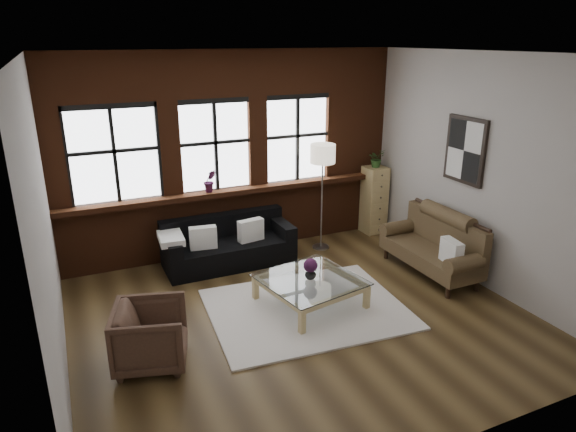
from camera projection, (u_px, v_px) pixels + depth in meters
name	position (u px, v px, depth m)	size (l,w,h in m)	color
floor	(300.00, 316.00, 6.54)	(5.50, 5.50, 0.00)	#3D2C16
ceiling	(303.00, 53.00, 5.48)	(5.50, 5.50, 0.00)	white
wall_back	(233.00, 154.00, 8.16)	(5.50, 5.50, 0.00)	#AFA9A3
wall_front	(446.00, 285.00, 3.86)	(5.50, 5.50, 0.00)	#AFA9A3
wall_left	(45.00, 231.00, 4.93)	(5.00, 5.00, 0.00)	#AFA9A3
wall_right	(480.00, 172.00, 7.08)	(5.00, 5.00, 0.00)	#AFA9A3
brick_backwall	(234.00, 155.00, 8.10)	(5.50, 0.12, 3.20)	#522613
sill_ledge	(237.00, 190.00, 8.21)	(5.50, 0.30, 0.08)	#522613
window_left	(114.00, 156.00, 7.36)	(1.38, 0.10, 1.50)	black
window_mid	(215.00, 147.00, 7.95)	(1.38, 0.10, 1.50)	black
window_right	(297.00, 140.00, 8.49)	(1.38, 0.10, 1.50)	black
wall_poster	(465.00, 150.00, 7.24)	(0.05, 0.74, 0.94)	black
shag_rug	(306.00, 309.00, 6.69)	(2.48, 1.95, 0.03)	silver
dark_sofa	(229.00, 243.00, 7.93)	(1.98, 0.80, 0.72)	black
pillow_a	(203.00, 238.00, 7.61)	(0.40, 0.14, 0.34)	white
pillow_b	(251.00, 230.00, 7.91)	(0.40, 0.14, 0.34)	white
vintage_settee	(431.00, 245.00, 7.58)	(0.76, 1.71, 0.91)	#4E3C24
pillow_settee	(451.00, 252.00, 7.06)	(0.14, 0.38, 0.34)	white
armchair	(151.00, 335.00, 5.49)	(0.74, 0.76, 0.69)	#452F22
coffee_table	(310.00, 292.00, 6.76)	(1.17, 1.17, 0.39)	tan
vase	(310.00, 273.00, 6.67)	(0.15, 0.15, 0.15)	#B2B2B2
flowers	(311.00, 265.00, 6.64)	(0.18, 0.18, 0.18)	#46183E
drawer_chest	(374.00, 200.00, 9.18)	(0.37, 0.37, 1.21)	tan
potted_plant_top	(376.00, 158.00, 8.93)	(0.28, 0.25, 0.32)	#2D5923
floor_lamp	(322.00, 193.00, 8.34)	(0.40, 0.40, 1.92)	#A5A5A8
sill_plant	(210.00, 181.00, 7.94)	(0.19, 0.16, 0.35)	#46183E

